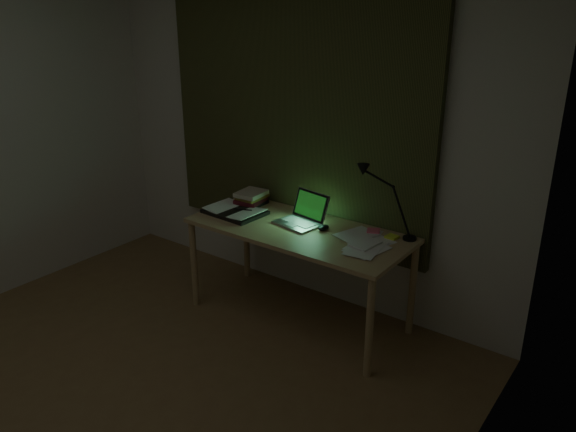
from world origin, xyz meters
name	(u,v)px	position (x,y,z in m)	size (l,w,h in m)	color
floor	(79,424)	(0.00, 0.00, 0.00)	(3.50, 4.00, 0.00)	brown
wall_back	(296,130)	(0.00, 2.00, 1.25)	(3.50, 0.00, 2.50)	silver
wall_right	(387,330)	(1.75, 0.00, 1.25)	(0.00, 4.00, 2.50)	silver
curtain	(293,103)	(0.00, 1.96, 1.45)	(2.20, 0.06, 2.00)	#2F3319
desk	(298,274)	(0.32, 1.59, 0.35)	(1.52, 0.67, 0.69)	tan
laptop	(297,210)	(0.27, 1.63, 0.80)	(0.30, 0.33, 0.21)	#AFB0B4
open_textbook	(235,211)	(-0.21, 1.54, 0.71)	(0.42, 0.30, 0.04)	white
book_stack	(252,198)	(-0.23, 1.75, 0.75)	(0.18, 0.21, 0.11)	white
loose_papers	(360,242)	(0.78, 1.62, 0.70)	(0.31, 0.32, 0.02)	white
mouse	(324,228)	(0.47, 1.66, 0.71)	(0.06, 0.09, 0.03)	black
sticky_yellow	(392,237)	(0.90, 1.81, 0.70)	(0.07, 0.07, 0.02)	#DDF132
sticky_pink	(373,231)	(0.76, 1.82, 0.70)	(0.08, 0.08, 0.02)	#FD6280
desk_lamp	(412,205)	(1.00, 1.85, 0.93)	(0.32, 0.25, 0.48)	black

